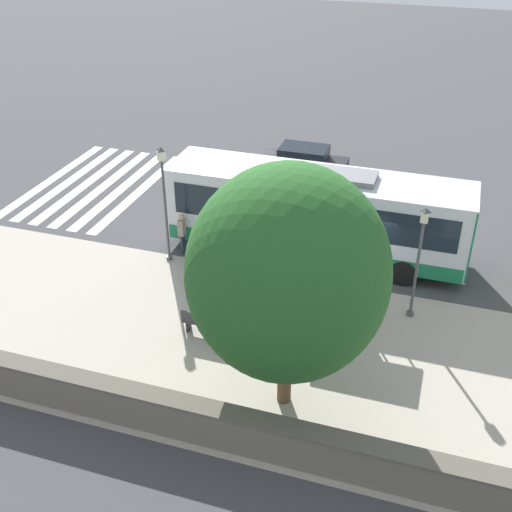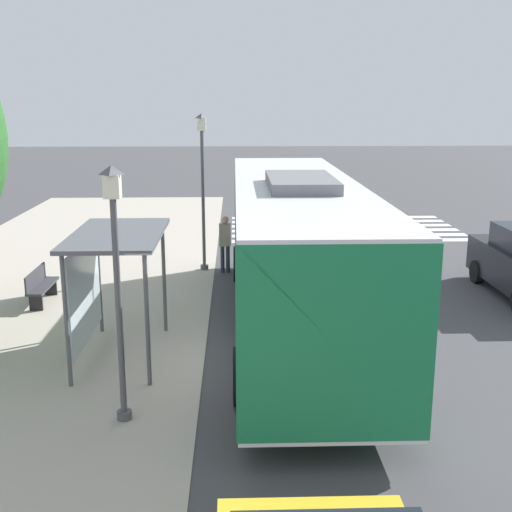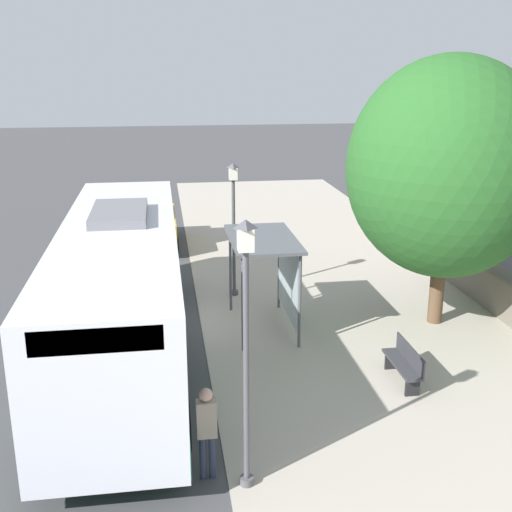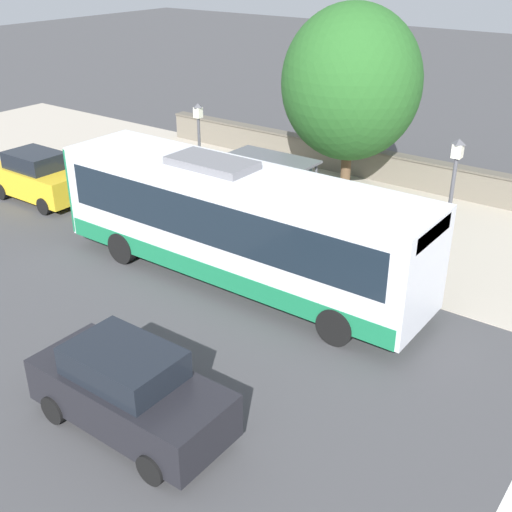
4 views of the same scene
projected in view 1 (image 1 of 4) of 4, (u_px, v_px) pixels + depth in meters
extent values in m
plane|color=#424244|center=(353.00, 287.00, 23.44)|extent=(120.00, 120.00, 0.00)
cube|color=#ADA393|center=(326.00, 363.00, 19.76)|extent=(9.00, 44.00, 0.02)
cube|color=silver|center=(140.00, 191.00, 30.47)|extent=(9.00, 0.50, 0.01)
cube|color=silver|center=(122.00, 189.00, 30.72)|extent=(9.00, 0.50, 0.01)
cube|color=silver|center=(104.00, 186.00, 30.97)|extent=(9.00, 0.50, 0.01)
cube|color=silver|center=(87.00, 183.00, 31.22)|extent=(9.00, 0.50, 0.01)
cube|color=silver|center=(70.00, 181.00, 31.47)|extent=(9.00, 0.50, 0.01)
cube|color=silver|center=(53.00, 179.00, 31.72)|extent=(9.00, 0.50, 0.01)
cube|color=#6B6356|center=(292.00, 446.00, 16.16)|extent=(0.50, 20.00, 1.17)
cube|color=#5B5449|center=(293.00, 428.00, 15.84)|extent=(0.60, 20.00, 0.08)
cube|color=silver|center=(317.00, 210.00, 24.57)|extent=(2.61, 11.54, 2.88)
cube|color=black|center=(317.00, 201.00, 24.38)|extent=(2.65, 10.62, 1.27)
cube|color=#197247|center=(315.00, 236.00, 25.16)|extent=(2.65, 11.31, 0.58)
cube|color=#197247|center=(472.00, 232.00, 23.05)|extent=(2.65, 0.06, 2.77)
cube|color=black|center=(178.00, 164.00, 25.49)|extent=(1.95, 0.08, 0.40)
cube|color=slate|center=(342.00, 176.00, 23.54)|extent=(1.30, 2.54, 0.22)
cylinder|color=black|center=(208.00, 241.00, 25.35)|extent=(0.30, 1.00, 1.00)
cylinder|color=black|center=(229.00, 214.00, 27.35)|extent=(0.30, 1.00, 1.00)
cylinder|color=black|center=(403.00, 272.00, 23.34)|extent=(0.30, 1.00, 1.00)
cylinder|color=black|center=(410.00, 241.00, 25.34)|extent=(0.30, 1.00, 1.00)
cylinder|color=#515459|center=(377.00, 275.00, 21.81)|extent=(0.08, 0.08, 2.47)
cylinder|color=#515459|center=(297.00, 262.00, 22.54)|extent=(0.08, 0.08, 2.47)
cylinder|color=#515459|center=(370.00, 298.00, 20.65)|extent=(0.08, 0.08, 2.47)
cylinder|color=#515459|center=(287.00, 283.00, 21.39)|extent=(0.08, 0.08, 2.47)
cube|color=#515459|center=(335.00, 247.00, 20.94)|extent=(1.72, 3.10, 0.08)
cube|color=silver|center=(328.00, 287.00, 20.97)|extent=(0.03, 2.52, 1.97)
cylinder|color=#2D3347|center=(182.00, 245.00, 25.25)|extent=(0.12, 0.12, 0.82)
cylinder|color=#2D3347|center=(184.00, 243.00, 25.38)|extent=(0.12, 0.12, 0.82)
cube|color=gray|center=(182.00, 227.00, 24.93)|extent=(0.34, 0.22, 0.67)
sphere|color=tan|center=(181.00, 217.00, 24.70)|extent=(0.23, 0.23, 0.23)
cube|color=#333338|center=(207.00, 323.00, 20.81)|extent=(0.40, 1.61, 0.06)
cube|color=#333338|center=(204.00, 320.00, 20.55)|extent=(0.04, 1.61, 0.40)
cube|color=black|center=(225.00, 332.00, 20.75)|extent=(0.32, 0.06, 0.45)
cube|color=black|center=(189.00, 325.00, 21.10)|extent=(0.32, 0.06, 0.45)
cylinder|color=#4C4C51|center=(410.00, 314.00, 21.86)|extent=(0.24, 0.24, 0.16)
cylinder|color=#4C4C51|center=(416.00, 271.00, 20.97)|extent=(0.10, 0.10, 3.62)
cube|color=silver|center=(425.00, 217.00, 19.95)|extent=(0.24, 0.24, 0.35)
pyramid|color=#4C4C51|center=(426.00, 210.00, 19.83)|extent=(0.28, 0.28, 0.14)
cylinder|color=#4C4C51|center=(169.00, 258.00, 25.04)|extent=(0.24, 0.24, 0.16)
cylinder|color=#4C4C51|center=(166.00, 212.00, 24.01)|extent=(0.10, 0.10, 4.17)
cube|color=silver|center=(161.00, 155.00, 22.85)|extent=(0.24, 0.24, 0.35)
pyramid|color=#4C4C51|center=(161.00, 149.00, 22.73)|extent=(0.28, 0.28, 0.14)
cylinder|color=brown|center=(285.00, 361.00, 17.67)|extent=(0.40, 0.40, 2.86)
ellipsoid|color=#265B23|center=(288.00, 273.00, 16.19)|extent=(5.24, 5.24, 5.76)
cube|color=black|center=(301.00, 168.00, 30.92)|extent=(1.82, 4.34, 0.97)
cube|color=black|center=(304.00, 153.00, 30.49)|extent=(1.54, 2.26, 0.61)
cylinder|color=black|center=(268.00, 180.00, 30.82)|extent=(0.22, 0.64, 0.64)
cylinder|color=black|center=(278.00, 167.00, 32.22)|extent=(0.22, 0.64, 0.64)
cylinder|color=black|center=(325.00, 187.00, 30.07)|extent=(0.22, 0.64, 0.64)
cylinder|color=black|center=(333.00, 173.00, 31.48)|extent=(0.22, 0.64, 0.64)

